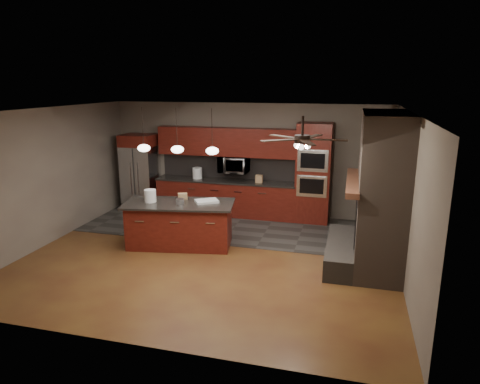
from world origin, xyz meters
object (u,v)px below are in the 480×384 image
(counter_bucket, at_px, (197,173))
(counter_box, at_px, (259,179))
(refrigerator, at_px, (141,172))
(paint_can, at_px, (180,201))
(kitchen_island, at_px, (180,224))
(paint_tray, at_px, (207,201))
(oven_tower, at_px, (313,173))
(white_bucket, at_px, (150,196))
(microwave, at_px, (234,165))
(cardboard_box, at_px, (183,196))

(counter_bucket, bearing_deg, counter_box, -1.76)
(refrigerator, bearing_deg, paint_can, -48.08)
(kitchen_island, height_order, paint_tray, paint_tray)
(oven_tower, distance_m, kitchen_island, 3.46)
(counter_bucket, bearing_deg, paint_can, -77.93)
(paint_can, relative_size, paint_tray, 0.36)
(white_bucket, distance_m, counter_bucket, 2.40)
(refrigerator, height_order, white_bucket, refrigerator)
(kitchen_island, xyz_separation_m, paint_tray, (0.53, 0.19, 0.48))
(oven_tower, relative_size, counter_box, 12.68)
(white_bucket, relative_size, counter_bucket, 0.92)
(paint_can, bearing_deg, microwave, 79.66)
(counter_bucket, distance_m, counter_box, 1.63)
(white_bucket, xyz_separation_m, paint_tray, (1.12, 0.27, -0.11))
(paint_tray, relative_size, cardboard_box, 2.34)
(white_bucket, xyz_separation_m, counter_bucket, (0.14, 2.39, -0.01))
(kitchen_island, bearing_deg, counter_bucket, 90.98)
(microwave, bearing_deg, cardboard_box, -104.52)
(oven_tower, height_order, white_bucket, oven_tower)
(paint_tray, bearing_deg, white_bucket, 160.84)
(oven_tower, xyz_separation_m, cardboard_box, (-2.51, -2.01, -0.21))
(oven_tower, distance_m, paint_can, 3.40)
(microwave, bearing_deg, kitchen_island, -102.04)
(oven_tower, bearing_deg, paint_tray, -132.74)
(microwave, relative_size, counter_box, 3.90)
(paint_can, xyz_separation_m, paint_tray, (0.47, 0.26, -0.03))
(refrigerator, xyz_separation_m, paint_tray, (2.53, -2.04, -0.05))
(kitchen_island, bearing_deg, paint_tray, 9.52)
(paint_can, height_order, paint_tray, paint_can)
(refrigerator, height_order, paint_tray, refrigerator)
(microwave, xyz_separation_m, counter_bucket, (-0.95, -0.05, -0.26))
(refrigerator, bearing_deg, oven_tower, 0.94)
(oven_tower, xyz_separation_m, paint_can, (-2.42, -2.37, -0.22))
(refrigerator, height_order, counter_bucket, refrigerator)
(microwave, relative_size, paint_tray, 1.63)
(paint_can, bearing_deg, counter_bucket, 102.07)
(microwave, relative_size, cardboard_box, 3.81)
(kitchen_island, bearing_deg, white_bucket, 178.31)
(oven_tower, xyz_separation_m, counter_bucket, (-2.93, 0.01, -0.15))
(cardboard_box, relative_size, counter_bucket, 0.69)
(counter_box, bearing_deg, oven_tower, 1.40)
(oven_tower, relative_size, cardboard_box, 12.40)
(oven_tower, bearing_deg, refrigerator, -179.06)
(counter_box, bearing_deg, cardboard_box, -122.02)
(refrigerator, bearing_deg, microwave, 3.00)
(paint_tray, xyz_separation_m, counter_bucket, (-0.98, 2.12, 0.10))
(kitchen_island, relative_size, cardboard_box, 12.24)
(kitchen_island, bearing_deg, cardboard_box, 86.73)
(refrigerator, bearing_deg, kitchen_island, -47.95)
(microwave, distance_m, paint_tray, 2.20)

